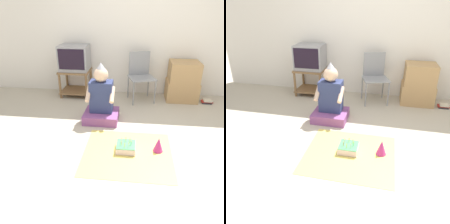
{
  "view_description": "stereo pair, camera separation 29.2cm",
  "coord_description": "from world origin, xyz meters",
  "views": [
    {
      "loc": [
        0.01,
        -2.29,
        1.65
      ],
      "look_at": [
        -0.29,
        0.31,
        0.35
      ],
      "focal_mm": 35.0,
      "sensor_mm": 36.0,
      "label": 1
    },
    {
      "loc": [
        0.3,
        -2.24,
        1.65
      ],
      "look_at": [
        -0.29,
        0.31,
        0.35
      ],
      "focal_mm": 35.0,
      "sensor_mm": 36.0,
      "label": 2
    }
  ],
  "objects": [
    {
      "name": "ground_plane",
      "position": [
        0.0,
        0.0,
        0.0
      ],
      "size": [
        16.0,
        16.0,
        0.0
      ],
      "primitive_type": "plane",
      "color": "#BCB29E"
    },
    {
      "name": "wall_back",
      "position": [
        0.0,
        2.02,
        1.27
      ],
      "size": [
        6.4,
        0.06,
        2.55
      ],
      "color": "white",
      "rests_on": "ground_plane"
    },
    {
      "name": "tv_stand",
      "position": [
        -1.17,
        1.74,
        0.3
      ],
      "size": [
        0.58,
        0.5,
        0.51
      ],
      "color": "olive",
      "rests_on": "ground_plane"
    },
    {
      "name": "tv",
      "position": [
        -1.17,
        1.75,
        0.74
      ],
      "size": [
        0.54,
        0.45,
        0.47
      ],
      "color": "#99999E",
      "rests_on": "tv_stand"
    },
    {
      "name": "folding_chair",
      "position": [
        0.09,
        1.66,
        0.51
      ],
      "size": [
        0.55,
        0.53,
        0.88
      ],
      "color": "gray",
      "rests_on": "ground_plane"
    },
    {
      "name": "cardboard_box_stack",
      "position": [
        0.87,
        1.72,
        0.36
      ],
      "size": [
        0.57,
        0.47,
        0.73
      ],
      "color": "tan",
      "rests_on": "ground_plane"
    },
    {
      "name": "book_pile",
      "position": [
        1.33,
        1.6,
        0.03
      ],
      "size": [
        0.2,
        0.15,
        0.06
      ],
      "color": "#333338",
      "rests_on": "ground_plane"
    },
    {
      "name": "person_seated",
      "position": [
        -0.51,
        0.75,
        0.31
      ],
      "size": [
        0.53,
        0.47,
        0.9
      ],
      "color": "#8C4C8C",
      "rests_on": "ground_plane"
    },
    {
      "name": "party_cloth",
      "position": [
        -0.05,
        -0.1,
        0.0
      ],
      "size": [
        1.08,
        0.98,
        0.01
      ],
      "color": "#EAD666",
      "rests_on": "ground_plane"
    },
    {
      "name": "birthday_cake",
      "position": [
        -0.08,
        -0.04,
        0.05
      ],
      "size": [
        0.24,
        0.24,
        0.15
      ],
      "color": "silver",
      "rests_on": "party_cloth"
    },
    {
      "name": "party_hat_blue",
      "position": [
        0.32,
        -0.01,
        0.1
      ],
      "size": [
        0.13,
        0.13,
        0.19
      ],
      "color": "#CC338C",
      "rests_on": "party_cloth"
    }
  ]
}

